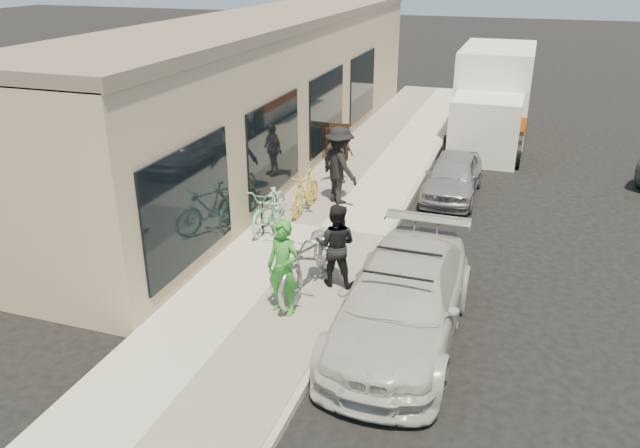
# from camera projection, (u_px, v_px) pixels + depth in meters

# --- Properties ---
(ground) EXTENTS (120.00, 120.00, 0.00)m
(ground) POSITION_uv_depth(u_px,v_px,m) (374.00, 314.00, 10.86)
(ground) COLOR black
(ground) RESTS_ON ground
(sidewalk) EXTENTS (3.00, 34.00, 0.15)m
(sidewalk) POSITION_uv_depth(u_px,v_px,m) (320.00, 230.00, 14.03)
(sidewalk) COLOR beige
(sidewalk) RESTS_ON ground
(curb) EXTENTS (0.12, 34.00, 0.13)m
(curb) POSITION_uv_depth(u_px,v_px,m) (387.00, 239.00, 13.58)
(curb) COLOR #A59F96
(curb) RESTS_ON ground
(storefront) EXTENTS (3.60, 20.00, 4.22)m
(storefront) POSITION_uv_depth(u_px,v_px,m) (271.00, 89.00, 18.52)
(storefront) COLOR #C8AB8B
(storefront) RESTS_ON ground
(bike_rack) EXTENTS (0.18, 0.53, 0.77)m
(bike_rack) POSITION_uv_depth(u_px,v_px,m) (269.00, 211.00, 13.64)
(bike_rack) COLOR black
(bike_rack) RESTS_ON sidewalk
(sandwich_board) EXTENTS (0.72, 0.72, 1.03)m
(sandwich_board) POSITION_uv_depth(u_px,v_px,m) (337.00, 143.00, 18.38)
(sandwich_board) COLOR black
(sandwich_board) RESTS_ON sidewalk
(sedan_white) EXTENTS (1.89, 4.64, 1.39)m
(sedan_white) POSITION_uv_depth(u_px,v_px,m) (402.00, 301.00, 9.96)
(sedan_white) COLOR beige
(sedan_white) RESTS_ON ground
(sedan_silver) EXTENTS (1.34, 3.27, 1.11)m
(sedan_silver) POSITION_uv_depth(u_px,v_px,m) (453.00, 176.00, 15.99)
(sedan_silver) COLOR #9B9BA0
(sedan_silver) RESTS_ON ground
(moving_truck) EXTENTS (2.33, 6.12, 3.00)m
(moving_truck) POSITION_uv_depth(u_px,v_px,m) (492.00, 100.00, 20.73)
(moving_truck) COLOR white
(moving_truck) RESTS_ON ground
(tandem_bike) EXTENTS (1.04, 2.53, 1.30)m
(tandem_bike) POSITION_uv_depth(u_px,v_px,m) (311.00, 256.00, 11.16)
(tandem_bike) COLOR #BABABD
(tandem_bike) RESTS_ON sidewalk
(woman_rider) EXTENTS (0.69, 0.54, 1.67)m
(woman_rider) POSITION_uv_depth(u_px,v_px,m) (283.00, 268.00, 10.34)
(woman_rider) COLOR green
(woman_rider) RESTS_ON sidewalk
(man_standing) EXTENTS (0.80, 0.65, 1.57)m
(man_standing) POSITION_uv_depth(u_px,v_px,m) (336.00, 245.00, 11.26)
(man_standing) COLOR black
(man_standing) RESTS_ON sidewalk
(cruiser_bike_a) EXTENTS (1.27, 1.82, 1.08)m
(cruiser_bike_a) POSITION_uv_depth(u_px,v_px,m) (275.00, 216.00, 13.15)
(cruiser_bike_a) COLOR #90D8BE
(cruiser_bike_a) RESTS_ON sidewalk
(cruiser_bike_b) EXTENTS (0.67, 1.87, 0.98)m
(cruiser_bike_b) POSITION_uv_depth(u_px,v_px,m) (270.00, 206.00, 13.81)
(cruiser_bike_b) COLOR #90D8BE
(cruiser_bike_b) RESTS_ON sidewalk
(cruiser_bike_c) EXTENTS (0.51, 1.63, 0.97)m
(cruiser_bike_c) POSITION_uv_depth(u_px,v_px,m) (305.00, 192.00, 14.68)
(cruiser_bike_c) COLOR gold
(cruiser_bike_c) RESTS_ON sidewalk
(bystander_a) EXTENTS (1.41, 1.31, 1.90)m
(bystander_a) POSITION_uv_depth(u_px,v_px,m) (339.00, 165.00, 15.04)
(bystander_a) COLOR black
(bystander_a) RESTS_ON sidewalk
(bystander_b) EXTENTS (0.90, 0.81, 1.46)m
(bystander_b) POSITION_uv_depth(u_px,v_px,m) (338.00, 156.00, 16.48)
(bystander_b) COLOR brown
(bystander_b) RESTS_ON sidewalk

